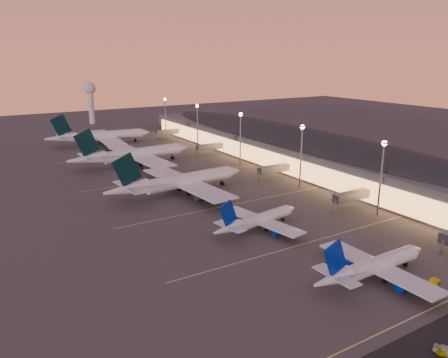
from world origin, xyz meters
TOP-DOWN VIEW (x-y plane):
  - ground at (0.00, 0.00)m, footprint 700.00×700.00m
  - airliner_narrow_south at (-1.50, -29.50)m, footprint 37.55×33.41m
  - airliner_narrow_north at (-6.90, 10.61)m, footprint 34.92×31.54m
  - airliner_wide_near at (-11.71, 56.80)m, footprint 60.62×55.38m
  - airliner_wide_mid at (-10.47, 111.54)m, footprint 63.83×58.22m
  - airliner_wide_far at (-9.42, 171.34)m, footprint 62.98×57.46m
  - terminal_building at (61.84, 72.47)m, footprint 56.35×255.00m
  - light_masts at (36.00, 65.00)m, footprint 2.20×217.20m
  - radar_tower at (10.00, 260.00)m, footprint 9.00×9.00m
  - lane_markings at (0.00, 40.00)m, footprint 90.00×180.36m
  - baggage_tug_a at (8.86, -38.98)m, footprint 4.37×2.27m
  - service_van_c at (-12.02, -55.92)m, footprint 3.40×5.36m

SIDE VIEW (x-z plane):
  - ground at x=0.00m, z-range 0.00..0.00m
  - lane_markings at x=0.00m, z-range 0.01..0.01m
  - baggage_tug_a at x=8.86m, z-range -0.05..1.19m
  - service_van_c at x=-12.02m, z-range 0.00..1.70m
  - airliner_narrow_north at x=-6.90m, z-range -3.02..9.47m
  - airliner_narrow_south at x=-1.50m, z-range -3.25..10.21m
  - airliner_wide_near at x=-11.71m, z-range -4.70..14.69m
  - airliner_wide_far at x=-9.42m, z-range -4.89..15.26m
  - airliner_wide_mid at x=-10.47m, z-range -4.95..15.47m
  - terminal_building at x=61.84m, z-range 0.05..17.51m
  - light_masts at x=36.00m, z-range 4.60..30.50m
  - radar_tower at x=10.00m, z-range 5.62..38.12m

